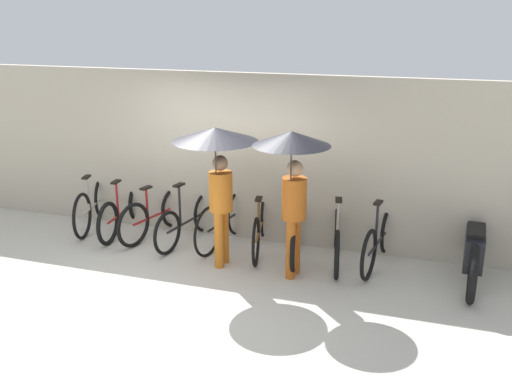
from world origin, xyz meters
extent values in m
plane|color=beige|center=(0.00, 0.00, 0.00)|extent=(30.00, 30.00, 0.00)
cube|color=#B2A893|center=(0.00, 1.75, 1.27)|extent=(13.83, 0.12, 2.55)
torus|color=black|center=(-2.41, 1.86, 0.37)|extent=(0.22, 0.72, 0.73)
torus|color=black|center=(-2.18, 0.92, 0.37)|extent=(0.22, 0.72, 0.73)
cylinder|color=#A59E93|center=(-2.30, 1.39, 0.37)|extent=(0.26, 0.94, 0.04)
cylinder|color=#A59E93|center=(-2.26, 1.23, 0.63)|extent=(0.04, 0.04, 0.52)
cube|color=black|center=(-2.26, 1.23, 0.90)|extent=(0.13, 0.22, 0.03)
cylinder|color=#A59E93|center=(-2.41, 1.86, 0.72)|extent=(0.04, 0.04, 0.70)
cylinder|color=#A59E93|center=(-2.41, 1.86, 1.07)|extent=(0.43, 0.13, 0.03)
torus|color=black|center=(-1.77, 1.92, 0.33)|extent=(0.12, 0.67, 0.67)
torus|color=black|center=(-1.67, 0.83, 0.33)|extent=(0.12, 0.67, 0.67)
cylinder|color=maroon|center=(-1.72, 1.38, 0.33)|extent=(0.13, 1.09, 0.04)
cylinder|color=maroon|center=(-1.71, 1.19, 0.60)|extent=(0.04, 0.04, 0.54)
cube|color=black|center=(-1.71, 1.19, 0.89)|extent=(0.11, 0.21, 0.03)
cylinder|color=maroon|center=(-1.77, 1.92, 0.68)|extent=(0.04, 0.04, 0.70)
cylinder|color=maroon|center=(-1.77, 1.92, 1.03)|extent=(0.44, 0.07, 0.03)
torus|color=black|center=(-1.04, 1.83, 0.34)|extent=(0.21, 0.68, 0.69)
torus|color=black|center=(-1.26, 0.87, 0.34)|extent=(0.21, 0.68, 0.69)
cylinder|color=maroon|center=(-1.15, 1.35, 0.34)|extent=(0.26, 0.97, 0.04)
cylinder|color=maroon|center=(-1.19, 1.18, 0.58)|extent=(0.04, 0.04, 0.48)
cube|color=black|center=(-1.19, 1.18, 0.84)|extent=(0.13, 0.22, 0.03)
cylinder|color=maroon|center=(-1.04, 1.83, 0.70)|extent=(0.04, 0.04, 0.72)
cylinder|color=maroon|center=(-1.04, 1.83, 1.06)|extent=(0.43, 0.13, 0.03)
torus|color=black|center=(-0.49, 1.80, 0.33)|extent=(0.15, 0.65, 0.65)
torus|color=black|center=(-0.66, 0.78, 0.33)|extent=(0.15, 0.65, 0.65)
cylinder|color=black|center=(-0.57, 1.29, 0.33)|extent=(0.20, 1.03, 0.04)
cylinder|color=black|center=(-0.60, 1.11, 0.64)|extent=(0.04, 0.04, 0.62)
cube|color=black|center=(-0.60, 1.11, 0.96)|extent=(0.12, 0.21, 0.03)
cylinder|color=black|center=(-0.49, 1.80, 0.70)|extent=(0.04, 0.04, 0.74)
cylinder|color=black|center=(-0.49, 1.80, 1.07)|extent=(0.44, 0.10, 0.03)
torus|color=black|center=(0.07, 1.85, 0.37)|extent=(0.15, 0.74, 0.75)
torus|color=black|center=(-0.07, 0.90, 0.37)|extent=(0.15, 0.74, 0.75)
cylinder|color=black|center=(0.00, 1.37, 0.37)|extent=(0.18, 0.95, 0.04)
cylinder|color=black|center=(-0.02, 1.21, 0.62)|extent=(0.04, 0.04, 0.49)
cube|color=black|center=(-0.02, 1.21, 0.88)|extent=(0.12, 0.21, 0.03)
cylinder|color=black|center=(0.07, 1.85, 0.71)|extent=(0.04, 0.04, 0.68)
cylinder|color=black|center=(0.07, 1.85, 1.06)|extent=(0.44, 0.09, 0.03)
torus|color=black|center=(0.47, 1.88, 0.35)|extent=(0.18, 0.69, 0.69)
torus|color=black|center=(0.68, 0.81, 0.35)|extent=(0.18, 0.69, 0.69)
cylinder|color=brown|center=(0.57, 1.34, 0.35)|extent=(0.25, 1.07, 0.04)
cylinder|color=brown|center=(0.61, 1.16, 0.59)|extent=(0.04, 0.04, 0.49)
cube|color=black|center=(0.61, 1.16, 0.85)|extent=(0.13, 0.21, 0.03)
cylinder|color=brown|center=(0.47, 1.88, 0.66)|extent=(0.04, 0.04, 0.63)
cylinder|color=brown|center=(0.47, 1.88, 0.98)|extent=(0.44, 0.11, 0.03)
torus|color=black|center=(1.06, 1.81, 0.36)|extent=(0.19, 0.73, 0.73)
torus|color=black|center=(1.24, 0.76, 0.36)|extent=(0.19, 0.73, 0.73)
cylinder|color=maroon|center=(1.15, 1.28, 0.36)|extent=(0.22, 1.05, 0.04)
cylinder|color=maroon|center=(1.18, 1.10, 0.63)|extent=(0.04, 0.04, 0.54)
cube|color=black|center=(1.18, 1.10, 0.92)|extent=(0.12, 0.21, 0.03)
cylinder|color=maroon|center=(1.06, 1.81, 0.70)|extent=(0.04, 0.04, 0.66)
cylinder|color=maroon|center=(1.06, 1.81, 1.03)|extent=(0.44, 0.10, 0.03)
torus|color=black|center=(1.62, 1.81, 0.33)|extent=(0.18, 0.66, 0.67)
torus|color=black|center=(1.82, 0.74, 0.33)|extent=(0.18, 0.66, 0.67)
cylinder|color=#A59E93|center=(1.72, 1.28, 0.33)|extent=(0.23, 1.07, 0.04)
cylinder|color=#A59E93|center=(1.76, 1.09, 0.65)|extent=(0.04, 0.04, 0.63)
cube|color=black|center=(1.76, 1.09, 0.98)|extent=(0.12, 0.21, 0.03)
cylinder|color=#A59E93|center=(1.62, 1.81, 0.70)|extent=(0.04, 0.04, 0.74)
cylinder|color=#A59E93|center=(1.62, 1.81, 1.08)|extent=(0.44, 0.11, 0.03)
torus|color=black|center=(2.37, 1.84, 0.35)|extent=(0.15, 0.69, 0.69)
torus|color=black|center=(2.22, 0.84, 0.35)|extent=(0.15, 0.69, 0.69)
cylinder|color=black|center=(2.30, 1.34, 0.35)|extent=(0.18, 1.00, 0.04)
cylinder|color=black|center=(2.27, 1.16, 0.65)|extent=(0.04, 0.04, 0.61)
cube|color=black|center=(2.27, 1.16, 0.97)|extent=(0.12, 0.21, 0.03)
cylinder|color=black|center=(2.37, 1.84, 0.69)|extent=(0.04, 0.04, 0.70)
cylinder|color=black|center=(2.37, 1.84, 1.04)|extent=(0.44, 0.09, 0.03)
cylinder|color=#C66B1E|center=(0.23, 0.77, 0.40)|extent=(0.13, 0.13, 0.80)
cylinder|color=#C66B1E|center=(0.22, 0.59, 0.40)|extent=(0.13, 0.13, 0.80)
cylinder|color=#C66B1E|center=(0.23, 0.68, 1.07)|extent=(0.32, 0.32, 0.54)
sphere|color=#997051|center=(0.23, 0.68, 1.47)|extent=(0.21, 0.21, 0.21)
cylinder|color=#332D28|center=(0.22, 0.54, 1.45)|extent=(0.02, 0.02, 0.69)
cone|color=black|center=(0.22, 0.54, 1.88)|extent=(1.12, 1.12, 0.18)
cylinder|color=#B25619|center=(1.26, 0.74, 0.41)|extent=(0.13, 0.13, 0.81)
cylinder|color=#B25619|center=(1.24, 0.56, 0.41)|extent=(0.13, 0.13, 0.81)
cylinder|color=#B25619|center=(1.25, 0.65, 1.09)|extent=(0.32, 0.32, 0.55)
sphere|color=tan|center=(1.25, 0.65, 1.49)|extent=(0.21, 0.21, 0.21)
cylinder|color=#332D28|center=(1.24, 0.51, 1.46)|extent=(0.02, 0.02, 0.70)
cone|color=black|center=(1.24, 0.51, 1.90)|extent=(0.98, 0.98, 0.18)
torus|color=black|center=(3.56, 1.93, 0.36)|extent=(0.13, 0.73, 0.72)
torus|color=black|center=(3.49, 0.59, 0.36)|extent=(0.13, 0.73, 0.72)
cube|color=black|center=(3.53, 1.26, 0.44)|extent=(0.28, 0.75, 0.44)
cube|color=black|center=(3.53, 1.26, 0.69)|extent=(0.25, 0.53, 0.06)
cylinder|color=#B2B2B7|center=(3.56, 1.93, 0.91)|extent=(0.58, 0.06, 0.03)
camera|label=1|loc=(2.93, -6.14, 3.38)|focal=40.00mm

